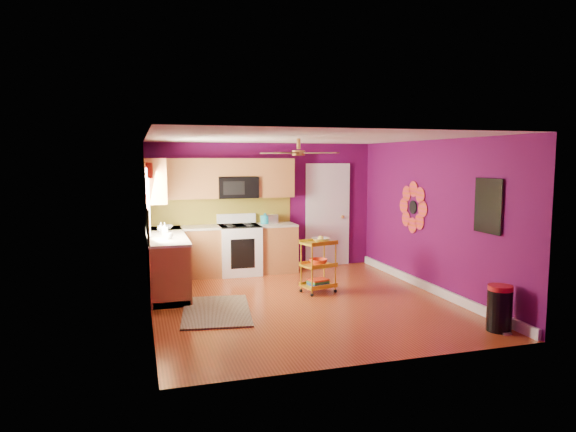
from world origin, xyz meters
name	(u,v)px	position (x,y,z in m)	size (l,w,h in m)	color
ground	(302,302)	(0.00, 0.00, 0.00)	(5.00, 5.00, 0.00)	maroon
room_envelope	(304,196)	(0.03, 0.00, 1.63)	(4.54, 5.04, 2.52)	#560948
lower_cabinets	(200,257)	(-1.35, 1.82, 0.43)	(2.81, 2.31, 0.94)	brown
electric_range	(239,249)	(-0.55, 2.17, 0.48)	(0.76, 0.66, 1.13)	white
upper_cabinetry	(202,180)	(-1.24, 2.17, 1.80)	(2.80, 2.30, 1.26)	brown
left_window	(148,188)	(-2.22, 1.05, 1.74)	(0.08, 1.35, 1.08)	white
panel_door	(327,216)	(1.35, 2.47, 1.02)	(0.95, 0.11, 2.15)	white
right_wall_art	(444,207)	(2.23, -0.34, 1.44)	(0.04, 2.74, 1.04)	black
ceiling_fan	(299,152)	(0.00, 0.20, 2.29)	(1.01, 1.01, 0.26)	#BF8C3F
shag_rug	(216,311)	(-1.35, -0.14, 0.01)	(0.95, 1.55, 0.02)	black
rolling_cart	(319,264)	(0.43, 0.45, 0.48)	(0.60, 0.50, 0.94)	gold
trash_can	(499,308)	(1.99, -1.99, 0.30)	(0.36, 0.37, 0.59)	black
teal_kettle	(265,219)	(-0.02, 2.24, 1.02)	(0.18, 0.18, 0.21)	teal
toaster	(272,219)	(0.11, 2.24, 1.03)	(0.22, 0.15, 0.18)	beige
soap_bottle_a	(165,229)	(-1.97, 1.25, 1.05)	(0.10, 0.10, 0.21)	#EA3F72
soap_bottle_b	(161,227)	(-2.01, 1.69, 1.02)	(0.13, 0.13, 0.16)	white
counter_dish	(165,227)	(-1.92, 2.00, 0.97)	(0.28, 0.28, 0.07)	white
counter_cup	(169,236)	(-1.93, 0.82, 0.99)	(0.12, 0.12, 0.10)	white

